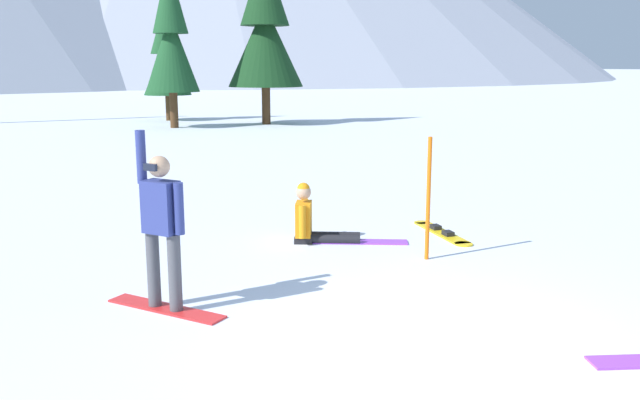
% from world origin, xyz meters
% --- Properties ---
extents(ground_plane, '(800.00, 800.00, 0.00)m').
position_xyz_m(ground_plane, '(0.00, 0.00, 0.00)').
color(ground_plane, silver).
extents(snowboarder_midground, '(1.13, 1.42, 2.06)m').
position_xyz_m(snowboarder_midground, '(-2.16, 2.25, 0.98)').
color(snowboarder_midground, red).
rests_on(snowboarder_midground, ground_plane).
extents(snowboarder_background, '(1.73, 1.19, 0.96)m').
position_xyz_m(snowboarder_background, '(0.68, 4.28, 0.33)').
color(snowboarder_background, black).
rests_on(snowboarder_background, ground_plane).
extents(loose_snowboard_near_right, '(0.55, 1.84, 0.09)m').
position_xyz_m(loose_snowboard_near_right, '(2.83, 3.87, 0.02)').
color(loose_snowboard_near_right, yellow).
rests_on(loose_snowboard_near_right, ground_plane).
extents(trail_marker_pole, '(0.06, 0.06, 1.78)m').
position_xyz_m(trail_marker_pole, '(1.74, 2.70, 0.89)').
color(trail_marker_pole, orange).
rests_on(trail_marker_pole, ground_plane).
extents(pine_tree_tall, '(2.38, 2.38, 5.84)m').
position_xyz_m(pine_tree_tall, '(4.06, 29.41, 3.18)').
color(pine_tree_tall, '#472D19').
rests_on(pine_tree_tall, ground_plane).
extents(pine_tree_young, '(3.52, 3.52, 8.05)m').
position_xyz_m(pine_tree_young, '(7.77, 25.18, 4.39)').
color(pine_tree_young, '#472D19').
rests_on(pine_tree_young, ground_plane).
extents(pine_tree_leaning, '(2.38, 2.38, 7.27)m').
position_xyz_m(pine_tree_leaning, '(3.35, 25.20, 3.96)').
color(pine_tree_leaning, '#472D19').
rests_on(pine_tree_leaning, ground_plane).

